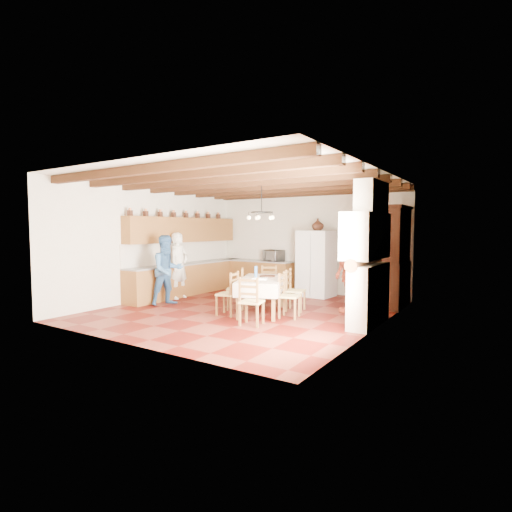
# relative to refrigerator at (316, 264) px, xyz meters

# --- Properties ---
(floor) EXTENTS (6.00, 6.50, 0.02)m
(floor) POSITION_rel_refrigerator_xyz_m (-0.55, -2.70, -0.93)
(floor) COLOR #4E0F0A
(floor) RESTS_ON ground
(ceiling) EXTENTS (6.00, 6.50, 0.02)m
(ceiling) POSITION_rel_refrigerator_xyz_m (-0.55, -2.70, 2.09)
(ceiling) COLOR white
(ceiling) RESTS_ON ground
(wall_back) EXTENTS (6.00, 0.02, 3.00)m
(wall_back) POSITION_rel_refrigerator_xyz_m (-0.55, 0.56, 0.58)
(wall_back) COLOR beige
(wall_back) RESTS_ON ground
(wall_front) EXTENTS (6.00, 0.02, 3.00)m
(wall_front) POSITION_rel_refrigerator_xyz_m (-0.55, -5.96, 0.58)
(wall_front) COLOR beige
(wall_front) RESTS_ON ground
(wall_left) EXTENTS (0.02, 6.50, 3.00)m
(wall_left) POSITION_rel_refrigerator_xyz_m (-3.56, -2.70, 0.58)
(wall_left) COLOR beige
(wall_left) RESTS_ON ground
(wall_right) EXTENTS (0.02, 6.50, 3.00)m
(wall_right) POSITION_rel_refrigerator_xyz_m (2.46, -2.70, 0.58)
(wall_right) COLOR beige
(wall_right) RESTS_ON ground
(ceiling_beams) EXTENTS (6.00, 6.30, 0.16)m
(ceiling_beams) POSITION_rel_refrigerator_xyz_m (-0.55, -2.70, 1.99)
(ceiling_beams) COLOR #35210F
(ceiling_beams) RESTS_ON ground
(lower_cabinets_left) EXTENTS (0.60, 4.30, 0.86)m
(lower_cabinets_left) POSITION_rel_refrigerator_xyz_m (-3.25, -1.65, -0.49)
(lower_cabinets_left) COLOR brown
(lower_cabinets_left) RESTS_ON ground
(lower_cabinets_back) EXTENTS (2.30, 0.60, 0.86)m
(lower_cabinets_back) POSITION_rel_refrigerator_xyz_m (-2.10, 0.25, -0.49)
(lower_cabinets_back) COLOR brown
(lower_cabinets_back) RESTS_ON ground
(countertop_left) EXTENTS (0.62, 4.30, 0.04)m
(countertop_left) POSITION_rel_refrigerator_xyz_m (-3.25, -1.65, -0.04)
(countertop_left) COLOR slate
(countertop_left) RESTS_ON lower_cabinets_left
(countertop_back) EXTENTS (2.34, 0.62, 0.04)m
(countertop_back) POSITION_rel_refrigerator_xyz_m (-2.10, 0.25, -0.04)
(countertop_back) COLOR slate
(countertop_back) RESTS_ON lower_cabinets_back
(backsplash_left) EXTENTS (0.03, 4.30, 0.60)m
(backsplash_left) POSITION_rel_refrigerator_xyz_m (-3.54, -1.65, 0.28)
(backsplash_left) COLOR silver
(backsplash_left) RESTS_ON ground
(backsplash_back) EXTENTS (2.30, 0.03, 0.60)m
(backsplash_back) POSITION_rel_refrigerator_xyz_m (-2.10, 0.53, 0.28)
(backsplash_back) COLOR silver
(backsplash_back) RESTS_ON ground
(upper_cabinets) EXTENTS (0.35, 4.20, 0.70)m
(upper_cabinets) POSITION_rel_refrigerator_xyz_m (-3.38, -1.65, 0.93)
(upper_cabinets) COLOR brown
(upper_cabinets) RESTS_ON ground
(fireplace) EXTENTS (0.56, 1.60, 2.80)m
(fireplace) POSITION_rel_refrigerator_xyz_m (2.17, -2.50, 0.48)
(fireplace) COLOR beige
(fireplace) RESTS_ON ground
(wall_picture) EXTENTS (0.34, 0.03, 0.42)m
(wall_picture) POSITION_rel_refrigerator_xyz_m (1.00, 0.53, 0.93)
(wall_picture) COLOR black
(wall_picture) RESTS_ON ground
(refrigerator) EXTENTS (0.97, 0.82, 1.83)m
(refrigerator) POSITION_rel_refrigerator_xyz_m (0.00, 0.00, 0.00)
(refrigerator) COLOR white
(refrigerator) RESTS_ON floor
(hutch) EXTENTS (0.58, 1.35, 2.43)m
(hutch) POSITION_rel_refrigerator_xyz_m (2.20, -0.38, 0.30)
(hutch) COLOR #33190D
(hutch) RESTS_ON floor
(dining_table) EXTENTS (1.54, 2.00, 0.78)m
(dining_table) POSITION_rel_refrigerator_xyz_m (-0.12, -2.69, -0.22)
(dining_table) COLOR white
(dining_table) RESTS_ON floor
(chandelier) EXTENTS (0.47, 0.47, 0.03)m
(chandelier) POSITION_rel_refrigerator_xyz_m (-0.12, -2.69, 1.33)
(chandelier) COLOR black
(chandelier) RESTS_ON ground
(chair_left_near) EXTENTS (0.47, 0.49, 0.96)m
(chair_left_near) POSITION_rel_refrigerator_xyz_m (-0.62, -3.30, -0.44)
(chair_left_near) COLOR brown
(chair_left_near) RESTS_ON floor
(chair_left_far) EXTENTS (0.56, 0.57, 0.96)m
(chair_left_far) POSITION_rel_refrigerator_xyz_m (-0.86, -2.67, -0.44)
(chair_left_far) COLOR brown
(chair_left_far) RESTS_ON floor
(chair_right_near) EXTENTS (0.48, 0.50, 0.96)m
(chair_right_near) POSITION_rel_refrigerator_xyz_m (0.64, -2.79, -0.44)
(chair_right_near) COLOR brown
(chair_right_near) RESTS_ON floor
(chair_right_far) EXTENTS (0.49, 0.50, 0.96)m
(chair_right_far) POSITION_rel_refrigerator_xyz_m (0.42, -2.08, -0.44)
(chair_right_far) COLOR brown
(chair_right_far) RESTS_ON floor
(chair_end_near) EXTENTS (0.50, 0.48, 0.96)m
(chair_end_near) POSITION_rel_refrigerator_xyz_m (0.33, -3.77, -0.44)
(chair_end_near) COLOR brown
(chair_end_near) RESTS_ON floor
(chair_end_far) EXTENTS (0.54, 0.53, 0.96)m
(chair_end_far) POSITION_rel_refrigerator_xyz_m (-0.52, -1.73, -0.44)
(chair_end_far) COLOR brown
(chair_end_far) RESTS_ON floor
(person_man) EXTENTS (0.49, 0.69, 1.78)m
(person_man) POSITION_rel_refrigerator_xyz_m (-2.97, -2.33, -0.02)
(person_man) COLOR white
(person_man) RESTS_ON floor
(person_woman_blue) EXTENTS (0.89, 1.01, 1.73)m
(person_woman_blue) POSITION_rel_refrigerator_xyz_m (-2.58, -3.15, -0.05)
(person_woman_blue) COLOR teal
(person_woman_blue) RESTS_ON floor
(person_woman_red) EXTENTS (0.70, 1.09, 1.73)m
(person_woman_red) POSITION_rel_refrigerator_xyz_m (1.54, -1.55, -0.05)
(person_woman_red) COLOR #BF482B
(person_woman_red) RESTS_ON floor
(microwave) EXTENTS (0.70, 0.57, 0.34)m
(microwave) POSITION_rel_refrigerator_xyz_m (-1.53, 0.25, 0.15)
(microwave) COLOR silver
(microwave) RESTS_ON countertop_back
(fridge_vase) EXTENTS (0.37, 0.37, 0.34)m
(fridge_vase) POSITION_rel_refrigerator_xyz_m (0.03, 0.00, 1.08)
(fridge_vase) COLOR #33190D
(fridge_vase) RESTS_ON refrigerator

